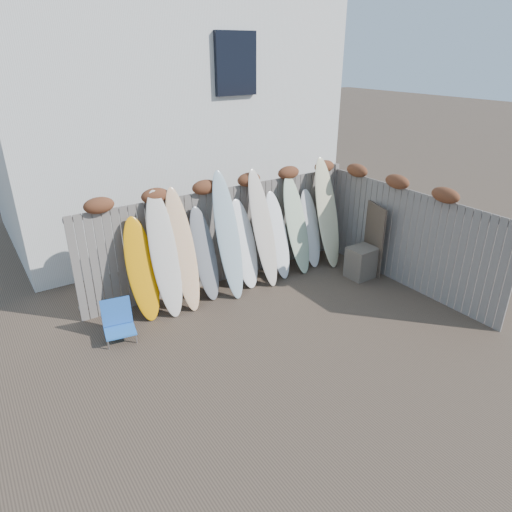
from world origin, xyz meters
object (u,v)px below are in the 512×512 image
lattice_panel (371,237)px  surfboard_0 (142,269)px  wooden_crate (361,262)px  beach_chair (118,321)px

lattice_panel → surfboard_0: size_ratio=0.80×
wooden_crate → surfboard_0: surfboard_0 is taller
beach_chair → lattice_panel: lattice_panel is taller
lattice_panel → wooden_crate: bearing=-137.6°
beach_chair → wooden_crate: size_ratio=0.99×
beach_chair → lattice_panel: bearing=-5.0°
beach_chair → surfboard_0: size_ratio=0.34×
surfboard_0 → beach_chair: bearing=-144.7°
lattice_panel → surfboard_0: (-4.84, 0.92, 0.15)m
wooden_crate → lattice_panel: (0.41, 0.18, 0.43)m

